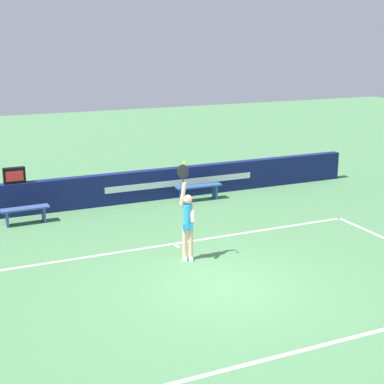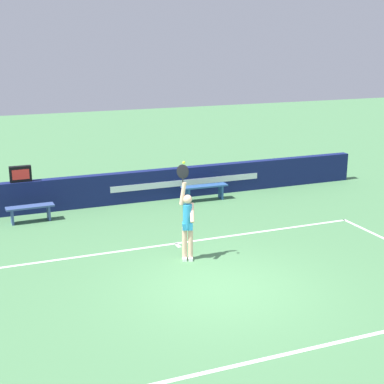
{
  "view_description": "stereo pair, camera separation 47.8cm",
  "coord_description": "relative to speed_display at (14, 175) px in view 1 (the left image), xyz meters",
  "views": [
    {
      "loc": [
        -5.22,
        -10.01,
        5.16
      ],
      "look_at": [
        0.04,
        1.83,
        1.63
      ],
      "focal_mm": 53.82,
      "sensor_mm": 36.0,
      "label": 1
    },
    {
      "loc": [
        -4.78,
        -10.2,
        5.16
      ],
      "look_at": [
        0.04,
        1.83,
        1.63
      ],
      "focal_mm": 53.82,
      "sensor_mm": 36.0,
      "label": 2
    }
  ],
  "objects": [
    {
      "name": "courtside_bench_far",
      "position": [
        5.6,
        -0.69,
        -0.84
      ],
      "size": [
        1.52,
        0.4,
        0.5
      ],
      "color": "#2B5495",
      "rests_on": "ground"
    },
    {
      "name": "back_wall",
      "position": [
        3.35,
        0.0,
        -0.73
      ],
      "size": [
        16.39,
        0.3,
        0.99
      ],
      "color": "#111B51",
      "rests_on": "ground"
    },
    {
      "name": "courtside_bench_near",
      "position": [
        0.12,
        -0.88,
        -0.87
      ],
      "size": [
        1.35,
        0.4,
        0.48
      ],
      "color": "#364D87",
      "rests_on": "ground"
    },
    {
      "name": "speed_display",
      "position": [
        0.0,
        0.0,
        0.0
      ],
      "size": [
        0.63,
        0.19,
        0.47
      ],
      "color": "black",
      "rests_on": "back_wall"
    },
    {
      "name": "tennis_player",
      "position": [
        3.23,
        -5.23,
        -0.27
      ],
      "size": [
        0.45,
        0.42,
        2.34
      ],
      "color": "beige",
      "rests_on": "ground"
    },
    {
      "name": "court_lines",
      "position": [
        3.35,
        -6.92,
        -1.22
      ],
      "size": [
        10.54,
        5.77,
        0.0
      ],
      "color": "white",
      "rests_on": "ground"
    },
    {
      "name": "ground_plane",
      "position": [
        3.35,
        -6.96,
        -1.23
      ],
      "size": [
        60.0,
        60.0,
        0.0
      ],
      "primitive_type": "plane",
      "color": "#4B804F"
    },
    {
      "name": "tennis_ball",
      "position": [
        3.09,
        -5.39,
        1.18
      ],
      "size": [
        0.07,
        0.07,
        0.07
      ],
      "color": "#C7E733"
    }
  ]
}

